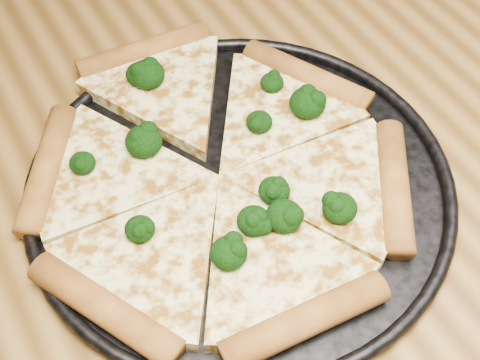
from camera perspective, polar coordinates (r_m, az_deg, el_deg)
dining_table at (r=0.74m, az=3.43°, el=-5.57°), size 1.20×0.90×0.75m
pizza_pan at (r=0.66m, az=0.00°, el=-0.43°), size 0.41×0.41×0.02m
pizza at (r=0.65m, az=-1.96°, el=0.54°), size 0.39×0.40×0.03m
broccoli_florets at (r=0.65m, az=-1.42°, el=2.24°), size 0.26×0.28×0.03m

